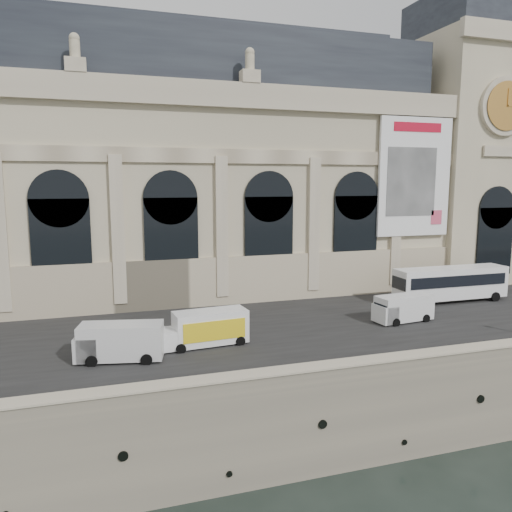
{
  "coord_description": "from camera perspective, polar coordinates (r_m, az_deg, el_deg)",
  "views": [
    {
      "loc": [
        -10.75,
        -26.47,
        18.5
      ],
      "look_at": [
        4.66,
        22.0,
        10.92
      ],
      "focal_mm": 35.0,
      "sensor_mm": 36.0,
      "label": 1
    }
  ],
  "objects": [
    {
      "name": "quay",
      "position": [
        64.3,
        -7.53,
        -5.54
      ],
      "size": [
        160.0,
        70.0,
        6.0
      ],
      "primitive_type": "cube",
      "color": "gray",
      "rests_on": "ground"
    },
    {
      "name": "ground",
      "position": [
        34.03,
        4.12,
        -24.47
      ],
      "size": [
        260.0,
        260.0,
        0.0
      ],
      "primitive_type": "plane",
      "color": "black",
      "rests_on": "ground"
    },
    {
      "name": "parapet",
      "position": [
        31.45,
        3.83,
        -13.73
      ],
      "size": [
        160.0,
        1.4,
        1.21
      ],
      "color": "gray",
      "rests_on": "quay"
    },
    {
      "name": "clock_pavilion",
      "position": [
        70.61,
        22.25,
        11.86
      ],
      "size": [
        13.0,
        14.72,
        36.7
      ],
      "color": "beige",
      "rests_on": "quay"
    },
    {
      "name": "van_b",
      "position": [
        36.82,
        -15.71,
        -9.46
      ],
      "size": [
        6.31,
        3.46,
        2.66
      ],
      "color": "silver",
      "rests_on": "quay"
    },
    {
      "name": "museum",
      "position": [
        57.54,
        -13.06,
        9.48
      ],
      "size": [
        69.0,
        18.7,
        29.1
      ],
      "color": "beige",
      "rests_on": "quay"
    },
    {
      "name": "box_truck",
      "position": [
        38.8,
        -5.77,
        -8.24
      ],
      "size": [
        6.89,
        2.88,
        2.71
      ],
      "color": "white",
      "rests_on": "quay"
    },
    {
      "name": "street",
      "position": [
        43.69,
        -2.67,
        -8.11
      ],
      "size": [
        160.0,
        24.0,
        0.06
      ],
      "primitive_type": "cube",
      "color": "#2D2D2D",
      "rests_on": "quay"
    },
    {
      "name": "bus_right",
      "position": [
        55.93,
        21.34,
        -2.87
      ],
      "size": [
        12.5,
        2.99,
        3.67
      ],
      "color": "white",
      "rests_on": "quay"
    },
    {
      "name": "van_c",
      "position": [
        46.77,
        16.23,
        -5.8
      ],
      "size": [
        5.64,
        2.72,
        2.43
      ],
      "color": "silver",
      "rests_on": "quay"
    }
  ]
}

